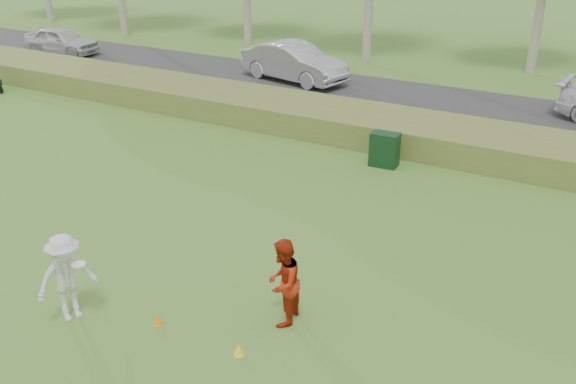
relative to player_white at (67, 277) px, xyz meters
The scene contains 10 objects.
ground 2.56m from the player_white, 23.76° to the left, with size 120.00×120.00×0.00m, color #3E7025.
reed_strip 13.15m from the player_white, 80.43° to the left, with size 80.00×3.00×0.90m, color #566729.
park_road 18.12m from the player_white, 83.06° to the left, with size 80.00×6.00×0.06m, color #2D2D2D.
player_white is the anchor object (origin of this frame).
player_red 4.24m from the player_white, 27.37° to the left, with size 0.88×0.69×1.82m, color #A9260E.
cone_orange 1.96m from the player_white, 21.44° to the left, with size 0.21×0.21×0.23m, color orange.
cone_yellow 3.72m from the player_white, 10.39° to the left, with size 0.21×0.21×0.23m, color yellow.
utility_cabinet 11.01m from the player_white, 77.27° to the left, with size 0.87×0.54×1.09m, color black.
car_left 25.64m from the player_white, 137.56° to the left, with size 1.69×4.21×1.43m, color silver.
car_mid 19.15m from the player_white, 105.43° to the left, with size 1.82×5.23×1.72m, color #B6B6BA.
Camera 1 is at (6.87, -8.19, 7.64)m, focal length 40.00 mm.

